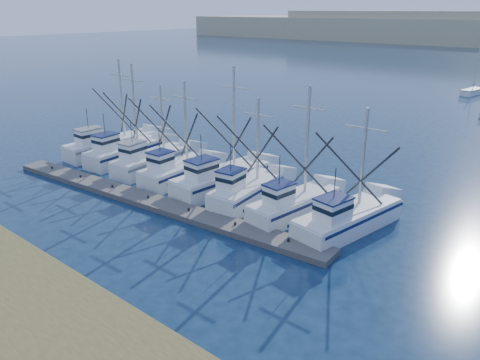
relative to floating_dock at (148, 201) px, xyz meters
name	(u,v)px	position (x,y,z in m)	size (l,w,h in m)	color
ground	(196,281)	(10.36, -5.29, -0.20)	(500.00, 500.00, 0.00)	#0C2039
floating_dock	(148,201)	(0.00, 0.00, 0.00)	(29.97, 2.00, 0.40)	#5D5854
trawler_fleet	(193,173)	(-0.46, 5.14, 0.75)	(29.94, 9.80, 9.64)	white
sailboat_far	(472,92)	(5.04, 66.04, 0.30)	(2.51, 5.65, 8.10)	white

